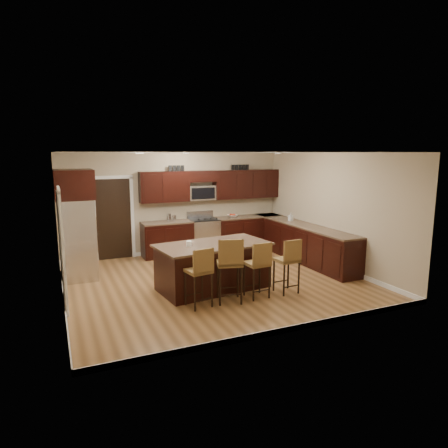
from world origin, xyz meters
name	(u,v)px	position (x,y,z in m)	size (l,w,h in m)	color
floor	(215,281)	(0.00, 0.00, 0.00)	(6.00, 6.00, 0.00)	olive
ceiling	(214,152)	(0.00, 0.00, 2.70)	(6.00, 6.00, 0.00)	silver
wall_back	(176,203)	(0.00, 2.75, 1.35)	(6.00, 6.00, 0.00)	tan
wall_left	(58,229)	(-3.00, 0.00, 1.35)	(5.50, 5.50, 0.00)	tan
wall_right	(332,210)	(3.00, 0.00, 1.35)	(5.50, 5.50, 0.00)	tan
base_cabinets	(261,239)	(1.90, 1.45, 0.46)	(4.02, 3.96, 0.92)	black
upper_cabinets	(214,184)	(1.04, 2.58, 1.84)	(4.00, 0.33, 0.80)	black
range	(204,235)	(0.68, 2.45, 0.47)	(0.76, 0.64, 1.11)	silver
microwave	(201,193)	(0.68, 2.60, 1.62)	(0.76, 0.31, 0.40)	silver
doorway	(114,219)	(-1.65, 2.73, 1.03)	(0.85, 0.03, 2.06)	black
pantry_door	(61,251)	(-2.98, -0.30, 1.02)	(0.03, 0.80, 2.04)	white
letter_decor	(209,168)	(0.90, 2.58, 2.29)	(2.20, 0.03, 0.15)	black
island	(213,268)	(-0.20, -0.42, 0.43)	(2.33, 1.41, 0.92)	black
stool_left	(200,270)	(-0.79, -1.26, 0.67)	(0.47, 0.47, 1.08)	olive
stool_mid	(230,263)	(-0.22, -1.26, 0.75)	(0.56, 0.56, 1.20)	olive
stool_right	(259,263)	(0.37, -1.26, 0.67)	(0.42, 0.42, 1.08)	olive
refrigerator	(76,223)	(-2.62, 1.38, 1.21)	(0.79, 0.93, 2.35)	silver
floor_mat	(191,262)	(0.02, 1.59, 0.01)	(0.80, 0.53, 0.01)	brown
fruit_bowl	(232,216)	(1.54, 2.45, 0.95)	(0.28, 0.28, 0.07)	silver
soap_bottle	(291,217)	(2.70, 1.28, 1.03)	(0.09, 0.10, 0.21)	#B2B2B2
canister_tall	(169,218)	(-0.29, 2.45, 1.02)	(0.12, 0.12, 0.21)	silver
canister_short	(174,218)	(-0.14, 2.45, 1.00)	(0.11, 0.11, 0.16)	silver
island_jar	(189,243)	(-0.70, -0.42, 0.97)	(0.10, 0.10, 0.10)	white
stool_extra	(289,260)	(1.02, -1.26, 0.67)	(0.42, 0.42, 1.08)	olive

